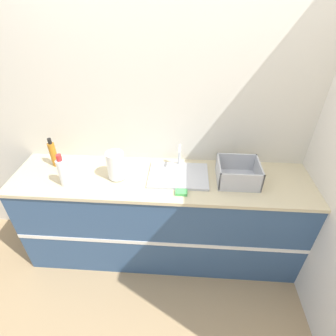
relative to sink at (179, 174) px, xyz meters
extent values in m
plane|color=tan|center=(-0.14, -0.32, -0.94)|extent=(12.00, 12.00, 0.00)
cube|color=beige|center=(-0.14, 0.28, 0.36)|extent=(4.85, 0.06, 2.60)
cube|color=silver|center=(1.12, -0.03, 0.36)|extent=(0.06, 2.57, 2.60)
cube|color=#33517A|center=(-0.14, -0.03, -0.50)|extent=(2.45, 0.57, 0.90)
cube|color=white|center=(-0.14, -0.32, -0.50)|extent=(2.45, 0.01, 0.04)
cube|color=beige|center=(-0.14, -0.03, -0.03)|extent=(2.47, 0.60, 0.03)
cube|color=silver|center=(0.00, -0.01, -0.01)|extent=(0.48, 0.35, 0.02)
cylinder|color=silver|center=(0.00, 0.15, 0.10)|extent=(0.02, 0.02, 0.19)
cylinder|color=silver|center=(0.00, 0.09, 0.19)|extent=(0.02, 0.13, 0.02)
cylinder|color=#4C4C51|center=(-0.50, -0.05, -0.01)|extent=(0.10, 0.10, 0.01)
cylinder|color=white|center=(-0.50, -0.05, 0.11)|extent=(0.14, 0.14, 0.23)
cube|color=#B7BABF|center=(0.47, -0.03, -0.01)|extent=(0.33, 0.29, 0.01)
cube|color=#B7BABF|center=(0.47, -0.17, 0.07)|extent=(0.33, 0.01, 0.15)
cube|color=#B7BABF|center=(0.47, 0.11, 0.07)|extent=(0.33, 0.01, 0.15)
cube|color=#B7BABF|center=(0.32, -0.03, 0.07)|extent=(0.01, 0.29, 0.15)
cube|color=#B7BABF|center=(0.63, -0.03, 0.07)|extent=(0.01, 0.29, 0.15)
cylinder|color=#B26B19|center=(-1.07, 0.09, 0.09)|extent=(0.06, 0.06, 0.22)
cylinder|color=black|center=(-1.07, 0.09, 0.22)|extent=(0.03, 0.03, 0.05)
cylinder|color=white|center=(-0.88, -0.17, 0.10)|extent=(0.07, 0.07, 0.23)
cylinder|color=red|center=(-0.88, -0.17, 0.24)|extent=(0.04, 0.04, 0.05)
cube|color=#4CB259|center=(0.03, -0.22, 0.00)|extent=(0.09, 0.06, 0.02)
camera|label=1|loc=(0.03, -1.73, 1.29)|focal=28.00mm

